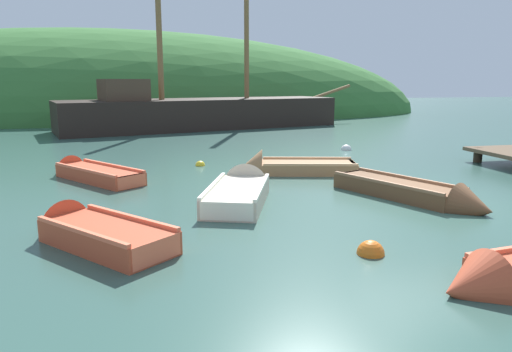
{
  "coord_description": "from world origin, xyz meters",
  "views": [
    {
      "loc": [
        -6.05,
        -9.17,
        2.67
      ],
      "look_at": [
        -3.43,
        2.21,
        0.31
      ],
      "focal_mm": 33.12,
      "sensor_mm": 36.0,
      "label": 1
    }
  ],
  "objects_px": {
    "sailing_ship": "(200,118)",
    "rowboat_center": "(417,195)",
    "rowboat_far": "(89,174)",
    "buoy_yellow": "(200,166)",
    "rowboat_outer_left": "(241,193)",
    "buoy_white": "(346,150)",
    "buoy_orange": "(371,254)",
    "rowboat_outer_right": "(287,169)",
    "rowboat_near_dock": "(91,235)"
  },
  "relations": [
    {
      "from": "rowboat_outer_right",
      "to": "buoy_white",
      "type": "distance_m",
      "value": 5.35
    },
    {
      "from": "rowboat_far",
      "to": "buoy_yellow",
      "type": "bearing_deg",
      "value": -105.08
    },
    {
      "from": "sailing_ship",
      "to": "buoy_white",
      "type": "xyz_separation_m",
      "value": [
        4.64,
        -9.99,
        -0.58
      ]
    },
    {
      "from": "rowboat_far",
      "to": "buoy_yellow",
      "type": "distance_m",
      "value": 3.5
    },
    {
      "from": "rowboat_outer_left",
      "to": "rowboat_outer_right",
      "type": "distance_m",
      "value": 3.46
    },
    {
      "from": "rowboat_outer_left",
      "to": "buoy_white",
      "type": "distance_m",
      "value": 8.78
    },
    {
      "from": "rowboat_outer_left",
      "to": "rowboat_center",
      "type": "bearing_deg",
      "value": -84.85
    },
    {
      "from": "rowboat_outer_right",
      "to": "sailing_ship",
      "type": "bearing_deg",
      "value": -71.78
    },
    {
      "from": "sailing_ship",
      "to": "rowboat_outer_left",
      "type": "distance_m",
      "value": 16.81
    },
    {
      "from": "sailing_ship",
      "to": "rowboat_outer_left",
      "type": "height_order",
      "value": "sailing_ship"
    },
    {
      "from": "rowboat_outer_left",
      "to": "buoy_white",
      "type": "height_order",
      "value": "rowboat_outer_left"
    },
    {
      "from": "rowboat_outer_left",
      "to": "buoy_orange",
      "type": "relative_size",
      "value": 7.95
    },
    {
      "from": "rowboat_near_dock",
      "to": "buoy_yellow",
      "type": "bearing_deg",
      "value": -60.74
    },
    {
      "from": "sailing_ship",
      "to": "rowboat_outer_right",
      "type": "bearing_deg",
      "value": -100.85
    },
    {
      "from": "rowboat_outer_right",
      "to": "buoy_orange",
      "type": "height_order",
      "value": "rowboat_outer_right"
    },
    {
      "from": "sailing_ship",
      "to": "rowboat_center",
      "type": "distance_m",
      "value": 18.04
    },
    {
      "from": "rowboat_outer_right",
      "to": "rowboat_center",
      "type": "xyz_separation_m",
      "value": [
        1.92,
        -3.86,
        0.02
      ]
    },
    {
      "from": "rowboat_far",
      "to": "rowboat_near_dock",
      "type": "xyz_separation_m",
      "value": [
        0.65,
        -5.62,
        0.02
      ]
    },
    {
      "from": "buoy_orange",
      "to": "rowboat_outer_left",
      "type": "bearing_deg",
      "value": 108.62
    },
    {
      "from": "rowboat_near_dock",
      "to": "rowboat_outer_right",
      "type": "xyz_separation_m",
      "value": [
        4.98,
        5.18,
        -0.04
      ]
    },
    {
      "from": "rowboat_far",
      "to": "rowboat_center",
      "type": "height_order",
      "value": "rowboat_center"
    },
    {
      "from": "sailing_ship",
      "to": "buoy_yellow",
      "type": "xyz_separation_m",
      "value": [
        -1.35,
        -12.2,
        -0.58
      ]
    },
    {
      "from": "rowboat_near_dock",
      "to": "buoy_white",
      "type": "bearing_deg",
      "value": -83.4
    },
    {
      "from": "buoy_yellow",
      "to": "buoy_orange",
      "type": "bearing_deg",
      "value": -78.42
    },
    {
      "from": "sailing_ship",
      "to": "rowboat_near_dock",
      "type": "bearing_deg",
      "value": -116.74
    },
    {
      "from": "rowboat_outer_left",
      "to": "buoy_yellow",
      "type": "distance_m",
      "value": 4.6
    },
    {
      "from": "rowboat_near_dock",
      "to": "rowboat_center",
      "type": "height_order",
      "value": "rowboat_near_dock"
    },
    {
      "from": "rowboat_near_dock",
      "to": "rowboat_center",
      "type": "distance_m",
      "value": 7.03
    },
    {
      "from": "buoy_white",
      "to": "sailing_ship",
      "type": "bearing_deg",
      "value": 114.9
    },
    {
      "from": "sailing_ship",
      "to": "rowboat_outer_right",
      "type": "relative_size",
      "value": 5.07
    },
    {
      "from": "sailing_ship",
      "to": "rowboat_outer_left",
      "type": "xyz_separation_m",
      "value": [
        -0.93,
        -16.78,
        -0.44
      ]
    },
    {
      "from": "rowboat_near_dock",
      "to": "buoy_white",
      "type": "height_order",
      "value": "rowboat_near_dock"
    },
    {
      "from": "rowboat_outer_right",
      "to": "rowboat_center",
      "type": "bearing_deg",
      "value": 130.48
    },
    {
      "from": "sailing_ship",
      "to": "buoy_orange",
      "type": "xyz_separation_m",
      "value": [
        0.38,
        -20.68,
        -0.58
      ]
    },
    {
      "from": "rowboat_far",
      "to": "sailing_ship",
      "type": "bearing_deg",
      "value": -55.64
    },
    {
      "from": "rowboat_near_dock",
      "to": "buoy_orange",
      "type": "height_order",
      "value": "rowboat_near_dock"
    },
    {
      "from": "rowboat_far",
      "to": "rowboat_outer_left",
      "type": "height_order",
      "value": "rowboat_outer_left"
    },
    {
      "from": "rowboat_far",
      "to": "buoy_orange",
      "type": "relative_size",
      "value": 8.03
    },
    {
      "from": "rowboat_near_dock",
      "to": "rowboat_outer_right",
      "type": "distance_m",
      "value": 7.19
    },
    {
      "from": "sailing_ship",
      "to": "buoy_white",
      "type": "bearing_deg",
      "value": -80.17
    },
    {
      "from": "buoy_orange",
      "to": "rowboat_near_dock",
      "type": "bearing_deg",
      "value": 160.21
    },
    {
      "from": "buoy_yellow",
      "to": "rowboat_outer_right",
      "type": "bearing_deg",
      "value": -36.09
    },
    {
      "from": "buoy_white",
      "to": "buoy_yellow",
      "type": "xyz_separation_m",
      "value": [
        -5.99,
        -2.21,
        0.0
      ]
    },
    {
      "from": "rowboat_outer_right",
      "to": "rowboat_far",
      "type": "bearing_deg",
      "value": 9.53
    },
    {
      "from": "buoy_white",
      "to": "buoy_yellow",
      "type": "distance_m",
      "value": 6.38
    },
    {
      "from": "rowboat_outer_left",
      "to": "buoy_yellow",
      "type": "relative_size",
      "value": 11.07
    },
    {
      "from": "buoy_orange",
      "to": "buoy_yellow",
      "type": "relative_size",
      "value": 1.39
    },
    {
      "from": "buoy_orange",
      "to": "rowboat_far",
      "type": "bearing_deg",
      "value": 124.77
    },
    {
      "from": "rowboat_center",
      "to": "buoy_orange",
      "type": "xyz_separation_m",
      "value": [
        -2.57,
        -2.89,
        -0.12
      ]
    },
    {
      "from": "rowboat_far",
      "to": "rowboat_outer_right",
      "type": "height_order",
      "value": "rowboat_outer_right"
    }
  ]
}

